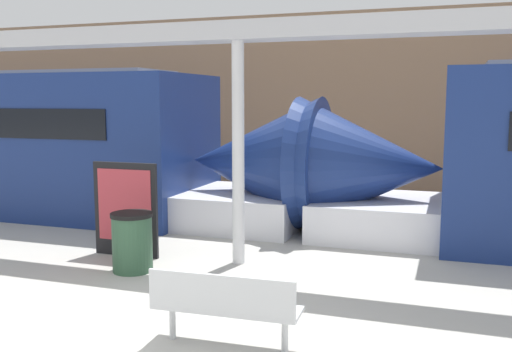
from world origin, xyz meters
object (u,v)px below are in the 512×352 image
bench_near (224,303)px  trash_bin (132,242)px  poster_board (126,209)px  support_column_near (238,155)px

bench_near → trash_bin: 3.13m
bench_near → poster_board: 4.02m
trash_bin → bench_near: bearing=-41.7°
poster_board → trash_bin: bearing=-52.6°
poster_board → bench_near: bearing=-44.1°
trash_bin → poster_board: 0.96m
trash_bin → support_column_near: size_ratio=0.26×
poster_board → support_column_near: support_column_near is taller
bench_near → trash_bin: size_ratio=1.76×
support_column_near → bench_near: bearing=-72.0°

